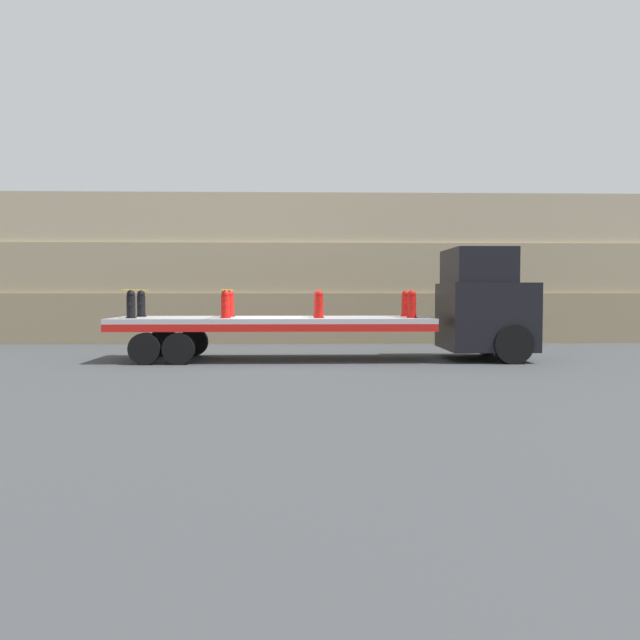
{
  "coord_description": "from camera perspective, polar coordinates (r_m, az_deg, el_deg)",
  "views": [
    {
      "loc": [
        0.85,
        -17.59,
        1.89
      ],
      "look_at": [
        1.32,
        0.0,
        1.13
      ],
      "focal_mm": 35.0,
      "sensor_mm": 36.0,
      "label": 1
    }
  ],
  "objects": [
    {
      "name": "fire_hydrant_red_far_1",
      "position": [
        18.25,
        -8.23,
        1.47
      ],
      "size": [
        0.29,
        0.53,
        0.77
      ],
      "color": "red",
      "rests_on": "flatbed_trailer"
    },
    {
      "name": "fire_hydrant_red_near_1",
      "position": [
        17.19,
        -8.65,
        1.4
      ],
      "size": [
        0.29,
        0.53,
        0.77
      ],
      "color": "red",
      "rests_on": "flatbed_trailer"
    },
    {
      "name": "ground_plane",
      "position": [
        17.71,
        -4.28,
        -3.65
      ],
      "size": [
        120.0,
        120.0,
        0.0
      ],
      "primitive_type": "plane",
      "color": "#3F4244"
    },
    {
      "name": "rock_cliff",
      "position": [
        24.72,
        -3.51,
        4.63
      ],
      "size": [
        60.0,
        3.3,
        5.63
      ],
      "color": "gray",
      "rests_on": "ground_plane"
    },
    {
      "name": "fire_hydrant_black_far_0",
      "position": [
        18.72,
        -16.04,
        1.42
      ],
      "size": [
        0.29,
        0.53,
        0.77
      ],
      "color": "black",
      "rests_on": "flatbed_trailer"
    },
    {
      "name": "flatbed_trailer",
      "position": [
        17.67,
        -6.24,
        -0.5
      ],
      "size": [
        8.87,
        2.53,
        1.2
      ],
      "color": "#B2B2B7",
      "rests_on": "ground_plane"
    },
    {
      "name": "truck_cab",
      "position": [
        18.35,
        15.0,
        1.34
      ],
      "size": [
        2.34,
        2.69,
        3.13
      ],
      "color": "black",
      "rests_on": "ground_plane"
    },
    {
      "name": "cargo_strap_middle",
      "position": [
        17.71,
        -8.44,
        2.74
      ],
      "size": [
        0.05,
        2.62,
        0.01
      ],
      "color": "yellow",
      "rests_on": "fire_hydrant_red_near_1"
    },
    {
      "name": "fire_hydrant_red_near_2",
      "position": [
        17.06,
        -0.09,
        1.43
      ],
      "size": [
        0.29,
        0.53,
        0.77
      ],
      "color": "red",
      "rests_on": "flatbed_trailer"
    },
    {
      "name": "cargo_strap_rear",
      "position": [
        18.2,
        -16.47,
        2.66
      ],
      "size": [
        0.05,
        2.62,
        0.01
      ],
      "color": "yellow",
      "rests_on": "fire_hydrant_black_near_0"
    },
    {
      "name": "fire_hydrant_red_near_3",
      "position": [
        17.32,
        8.4,
        1.41
      ],
      "size": [
        0.29,
        0.53,
        0.77
      ],
      "color": "red",
      "rests_on": "flatbed_trailer"
    },
    {
      "name": "fire_hydrant_black_near_0",
      "position": [
        17.69,
        -16.9,
        1.36
      ],
      "size": [
        0.29,
        0.53,
        0.77
      ],
      "color": "black",
      "rests_on": "flatbed_trailer"
    },
    {
      "name": "fire_hydrant_red_far_2",
      "position": [
        18.13,
        -0.18,
        1.49
      ],
      "size": [
        0.29,
        0.53,
        0.77
      ],
      "color": "red",
      "rests_on": "flatbed_trailer"
    },
    {
      "name": "fire_hydrant_red_far_3",
      "position": [
        18.37,
        7.83,
        1.48
      ],
      "size": [
        0.29,
        0.53,
        0.77
      ],
      "color": "red",
      "rests_on": "flatbed_trailer"
    }
  ]
}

